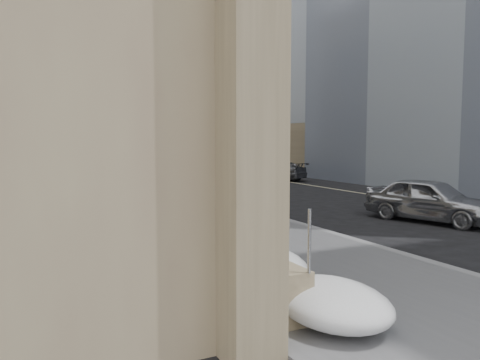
% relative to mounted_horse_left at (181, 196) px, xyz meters
% --- Properties ---
extents(ground, '(140.00, 140.00, 0.00)m').
position_rel_mounted_horse_left_xyz_m(ground, '(1.12, -5.47, -1.12)').
color(ground, black).
rests_on(ground, ground).
extents(sidewalk, '(5.00, 80.00, 0.12)m').
position_rel_mounted_horse_left_xyz_m(sidewalk, '(1.12, 4.53, -1.06)').
color(sidewalk, '#545356').
rests_on(sidewalk, ground).
extents(curb, '(0.24, 80.00, 0.12)m').
position_rel_mounted_horse_left_xyz_m(curb, '(3.74, 4.53, -1.06)').
color(curb, slate).
rests_on(curb, ground).
extents(lane_line, '(0.15, 70.00, 0.01)m').
position_rel_mounted_horse_left_xyz_m(lane_line, '(11.62, 4.53, -1.11)').
color(lane_line, '#BFB78C').
rests_on(lane_line, ground).
extents(limestone_building, '(6.10, 44.00, 18.00)m').
position_rel_mounted_horse_left_xyz_m(limestone_building, '(-4.14, 14.49, 7.78)').
color(limestone_building, '#91795F').
rests_on(limestone_building, ground).
extents(far_podium, '(2.00, 80.00, 4.00)m').
position_rel_mounted_horse_left_xyz_m(far_podium, '(16.62, 4.53, 0.88)').
color(far_podium, '#7A6A4E').
rests_on(far_podium, ground).
extents(bg_building_mid, '(30.00, 12.00, 28.00)m').
position_rel_mounted_horse_left_xyz_m(bg_building_mid, '(5.12, 54.53, 12.88)').
color(bg_building_mid, slate).
rests_on(bg_building_mid, ground).
extents(bg_building_far, '(24.00, 12.00, 20.00)m').
position_rel_mounted_horse_left_xyz_m(bg_building_far, '(-4.88, 66.53, 8.88)').
color(bg_building_far, gray).
rests_on(bg_building_far, ground).
extents(streetlight_mid, '(1.71, 0.24, 8.00)m').
position_rel_mounted_horse_left_xyz_m(streetlight_mid, '(3.86, 8.53, 3.46)').
color(streetlight_mid, '#2D2D30').
rests_on(streetlight_mid, ground).
extents(streetlight_far, '(1.71, 0.24, 8.00)m').
position_rel_mounted_horse_left_xyz_m(streetlight_far, '(3.86, 28.53, 3.46)').
color(streetlight_far, '#2D2D30').
rests_on(streetlight_far, ground).
extents(traffic_signal, '(4.10, 0.22, 6.00)m').
position_rel_mounted_horse_left_xyz_m(traffic_signal, '(3.19, 16.53, 2.88)').
color(traffic_signal, '#2D2D30').
rests_on(traffic_signal, ground).
extents(snow_bank, '(1.70, 18.10, 0.76)m').
position_rel_mounted_horse_left_xyz_m(snow_bank, '(-0.30, 2.64, -0.65)').
color(snow_bank, white).
rests_on(snow_bank, sidewalk).
extents(mounted_horse_left, '(1.23, 2.27, 2.58)m').
position_rel_mounted_horse_left_xyz_m(mounted_horse_left, '(0.00, 0.00, 0.00)').
color(mounted_horse_left, '#4F2E17').
rests_on(mounted_horse_left, sidewalk).
extents(mounted_horse_right, '(2.48, 2.59, 2.78)m').
position_rel_mounted_horse_left_xyz_m(mounted_horse_right, '(2.07, 0.69, 0.21)').
color(mounted_horse_right, '#452713').
rests_on(mounted_horse_right, sidewalk).
extents(pedestrian, '(1.19, 0.82, 1.88)m').
position_rel_mounted_horse_left_xyz_m(pedestrian, '(1.22, -3.21, -0.06)').
color(pedestrian, black).
rests_on(pedestrian, sidewalk).
extents(car_silver, '(2.83, 4.61, 1.46)m').
position_rel_mounted_horse_left_xyz_m(car_silver, '(8.19, -1.59, -0.39)').
color(car_silver, '#A0A2A8').
rests_on(car_silver, ground).
extents(car_grey, '(3.20, 4.64, 1.25)m').
position_rel_mounted_horse_left_xyz_m(car_grey, '(11.70, 14.53, -0.50)').
color(car_grey, '#56585D').
rests_on(car_grey, ground).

